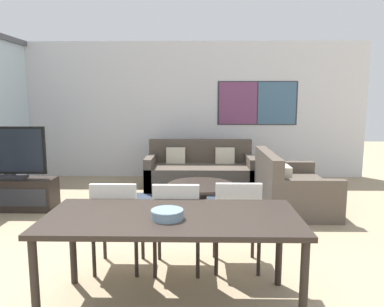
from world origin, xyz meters
name	(u,v)px	position (x,y,z in m)	size (l,w,h in m)	color
wall_back	(187,110)	(0.06, 5.64, 1.41)	(7.53, 0.09, 2.80)	silver
area_rug	(201,209)	(0.34, 3.24, 0.00)	(2.63, 1.94, 0.01)	#333D4C
tv_console	(15,194)	(-2.45, 3.22, 0.24)	(1.21, 0.43, 0.48)	black
television	(12,153)	(-2.45, 3.22, 0.86)	(1.00, 0.20, 0.78)	#2D2D33
sofa_main	(200,172)	(0.34, 4.73, 0.28)	(1.99, 0.98, 0.86)	#51473D
sofa_side	(289,191)	(1.67, 3.34, 0.27)	(0.98, 1.52, 0.86)	#51473D
coffee_table	(201,190)	(0.34, 3.24, 0.30)	(1.00, 1.00, 0.39)	black
dining_table	(172,224)	(0.10, 0.60, 0.71)	(1.97, 0.90, 0.78)	black
dining_chair_left	(117,221)	(-0.47, 1.24, 0.50)	(0.46, 0.46, 0.90)	beige
dining_chair_centre	(177,222)	(0.10, 1.22, 0.50)	(0.46, 0.46, 0.90)	beige
dining_chair_right	(237,220)	(0.68, 1.28, 0.50)	(0.46, 0.46, 0.90)	beige
fruit_bowl	(167,214)	(0.07, 0.50, 0.82)	(0.25, 0.25, 0.07)	slate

